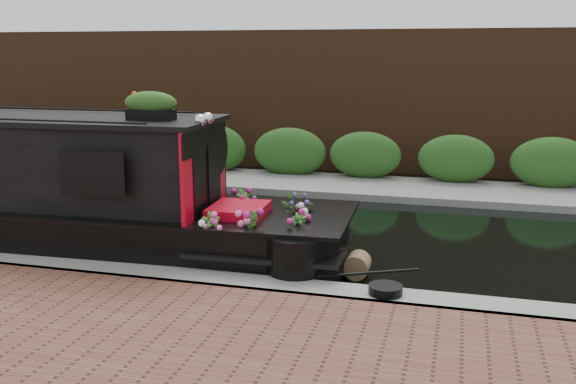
# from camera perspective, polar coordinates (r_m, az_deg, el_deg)

# --- Properties ---
(ground) EXTENTS (80.00, 80.00, 0.00)m
(ground) POSITION_cam_1_polar(r_m,az_deg,el_deg) (12.75, -6.46, -3.18)
(ground) COLOR black
(ground) RESTS_ON ground
(near_bank_coping) EXTENTS (40.00, 0.60, 0.50)m
(near_bank_coping) POSITION_cam_1_polar(r_m,az_deg,el_deg) (9.91, -13.56, -8.10)
(near_bank_coping) COLOR gray
(near_bank_coping) RESTS_ON ground
(far_bank_path) EXTENTS (40.00, 2.40, 0.34)m
(far_bank_path) POSITION_cam_1_polar(r_m,az_deg,el_deg) (16.61, -1.13, 0.58)
(far_bank_path) COLOR slate
(far_bank_path) RESTS_ON ground
(far_hedge) EXTENTS (40.00, 1.10, 2.80)m
(far_hedge) POSITION_cam_1_polar(r_m,az_deg,el_deg) (17.45, -0.30, 1.17)
(far_hedge) COLOR #26531B
(far_hedge) RESTS_ON ground
(far_brick_wall) EXTENTS (40.00, 1.00, 8.00)m
(far_brick_wall) POSITION_cam_1_polar(r_m,az_deg,el_deg) (19.45, 1.36, 2.34)
(far_brick_wall) COLOR #4D2C1A
(far_brick_wall) RESTS_ON ground
(rope_fender) EXTENTS (0.38, 0.42, 0.38)m
(rope_fender) POSITION_cam_1_polar(r_m,az_deg,el_deg) (9.99, 6.18, -6.48)
(rope_fender) COLOR brown
(rope_fender) RESTS_ON ground
(coiled_mooring_rope) EXTENTS (0.46, 0.46, 0.12)m
(coiled_mooring_rope) POSITION_cam_1_polar(r_m,az_deg,el_deg) (8.73, 8.66, -8.57)
(coiled_mooring_rope) COLOR black
(coiled_mooring_rope) RESTS_ON near_bank_coping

